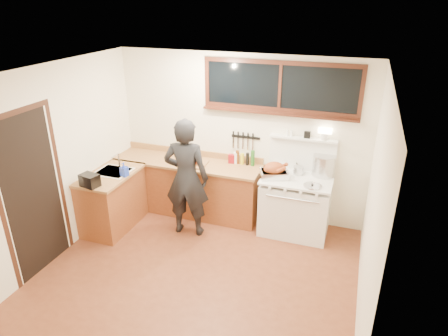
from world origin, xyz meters
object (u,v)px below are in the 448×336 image
at_px(roast_turkey, 274,171).
at_px(man, 186,178).
at_px(vintage_stove, 296,204).
at_px(cutting_board, 192,161).

bearing_deg(roast_turkey, man, -158.45).
distance_m(vintage_stove, man, 1.69).
bearing_deg(roast_turkey, vintage_stove, 15.49).
relative_size(vintage_stove, cutting_board, 3.57).
height_order(vintage_stove, roast_turkey, vintage_stove).
bearing_deg(vintage_stove, cutting_board, -178.05).
bearing_deg(cutting_board, vintage_stove, 1.95).
distance_m(cutting_board, roast_turkey, 1.32).
bearing_deg(roast_turkey, cutting_board, 178.40).
xyz_separation_m(man, roast_turkey, (1.20, 0.47, 0.09)).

